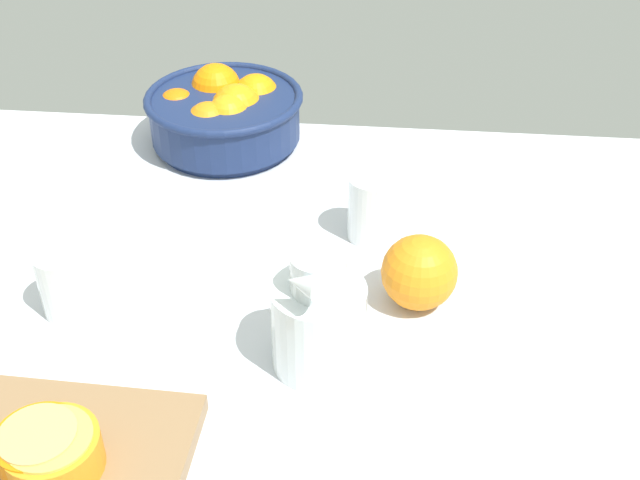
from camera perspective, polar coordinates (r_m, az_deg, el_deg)
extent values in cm
cube|color=silver|center=(96.23, 1.60, -4.95)|extent=(141.53, 85.53, 3.00)
cylinder|color=navy|center=(126.28, -6.56, 7.02)|extent=(20.67, 20.67, 1.20)
cylinder|color=navy|center=(124.45, -6.68, 8.57)|extent=(22.46, 22.46, 6.54)
torus|color=navy|center=(122.97, -6.79, 9.92)|extent=(23.66, 23.66, 1.20)
sphere|color=orange|center=(123.36, -5.85, 9.09)|extent=(7.82, 7.82, 7.82)
sphere|color=orange|center=(126.56, -4.49, 9.98)|extent=(7.17, 7.17, 7.17)
sphere|color=orange|center=(128.15, -7.29, 10.52)|extent=(7.70, 7.70, 7.70)
sphere|color=orange|center=(126.05, -9.95, 8.96)|extent=(6.69, 6.69, 6.69)
sphere|color=orange|center=(120.75, -7.83, 8.04)|extent=(6.76, 6.76, 6.76)
sphere|color=orange|center=(121.14, -6.43, 8.60)|extent=(6.62, 6.62, 6.62)
cylinder|color=white|center=(84.45, -0.10, -6.08)|extent=(9.89, 9.89, 10.03)
cylinder|color=white|center=(79.80, -0.11, -2.29)|extent=(5.71, 5.71, 4.27)
cone|color=white|center=(76.13, -1.26, -3.07)|extent=(3.72, 3.59, 2.80)
torus|color=white|center=(87.80, 1.39, -3.27)|extent=(2.87, 5.71, 5.62)
cylinder|color=#F7A71E|center=(85.97, -0.10, -7.17)|extent=(9.10, 9.10, 5.57)
cylinder|color=white|center=(95.73, -17.38, -2.83)|extent=(6.26, 6.26, 8.21)
cylinder|color=yellow|center=(97.00, -17.16, -3.78)|extent=(5.51, 5.51, 4.06)
cylinder|color=white|center=(103.06, 3.66, 2.32)|extent=(6.14, 6.14, 8.86)
cylinder|color=#F7A638|center=(104.13, 3.62, 1.46)|extent=(5.40, 5.40, 5.08)
cube|color=olive|center=(81.19, -18.13, -14.91)|extent=(24.76, 19.94, 1.95)
cylinder|color=orange|center=(78.41, -18.22, -14.04)|extent=(8.73, 8.73, 3.79)
cylinder|color=#F5BE52|center=(76.91, -18.51, -13.06)|extent=(7.68, 7.68, 0.30)
cylinder|color=orange|center=(78.86, -18.95, -13.77)|extent=(7.94, 7.94, 3.98)
cylinder|color=#F7A963|center=(77.29, -19.26, -12.74)|extent=(6.99, 6.99, 0.30)
sphere|color=orange|center=(92.95, 6.98, -2.27)|extent=(8.77, 8.77, 8.77)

